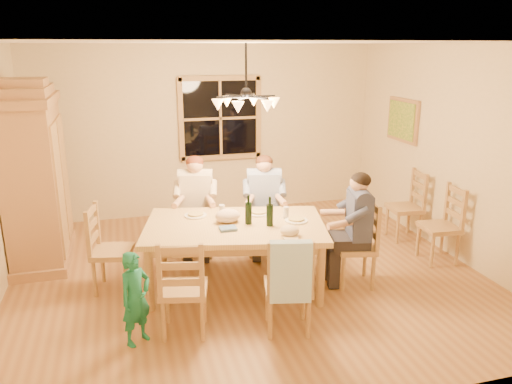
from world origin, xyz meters
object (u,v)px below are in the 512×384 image
object	(u,v)px
adult_slate_man	(357,215)
chair_far_right	(264,232)
chair_end_right	(355,259)
adult_plaid_man	(264,193)
chair_near_right	(288,301)
chair_spare_front	(438,238)
armoire	(36,180)
chair_end_left	(113,264)
chandelier	(246,101)
wine_bottle_a	(248,210)
chair_far_left	(197,233)
adult_woman	(196,194)
dining_table	(235,232)
wine_bottle_b	(270,211)
chair_near_left	(184,303)
chair_spare_back	(404,218)
child	(136,298)

from	to	relation	value
adult_slate_man	chair_far_right	bearing A→B (deg)	46.64
chair_end_right	adult_plaid_man	distance (m)	1.47
chair_near_right	chair_spare_front	world-z (taller)	same
armoire	adult_plaid_man	size ratio (longest dim) A/B	2.63
armoire	chair_end_left	world-z (taller)	armoire
chandelier	chair_end_left	world-z (taller)	chandelier
wine_bottle_a	chair_far_left	bearing A→B (deg)	112.10
chair_end_right	adult_woman	distance (m)	2.16
dining_table	chair_end_right	size ratio (longest dim) A/B	2.22
armoire	chair_far_right	distance (m)	2.95
adult_woman	wine_bottle_b	world-z (taller)	adult_woman
chair_near_right	wine_bottle_b	bearing A→B (deg)	97.31
chair_far_left	chair_far_right	distance (m)	0.88
armoire	chair_near_right	distance (m)	3.56
chair_near_right	armoire	bearing A→B (deg)	148.42
dining_table	chair_near_left	size ratio (longest dim) A/B	2.22
adult_woman	chair_spare_back	bearing A→B (deg)	-171.41
dining_table	adult_slate_man	bearing A→B (deg)	-12.71
wine_bottle_b	chair_spare_front	size ratio (longest dim) A/B	0.33
chair_near_right	chair_end_right	xyz separation A→B (m)	(1.07, 0.72, 0.00)
chandelier	armoire	world-z (taller)	chandelier
chandelier	wine_bottle_b	world-z (taller)	chandelier
chair_near_left	chair_far_right	bearing A→B (deg)	64.80
chair_spare_back	adult_plaid_man	bearing A→B (deg)	95.42
chair_far_left	chair_near_left	distance (m)	1.87
adult_woman	child	distance (m)	2.11
chair_end_left	chair_spare_back	bearing A→B (deg)	109.95
armoire	chair_near_right	xyz separation A→B (m)	(2.49, -2.43, -0.75)
armoire	adult_woman	size ratio (longest dim) A/B	2.63
chair_end_left	wine_bottle_b	world-z (taller)	wine_bottle_b
chair_near_right	dining_table	bearing A→B (deg)	117.90
adult_woman	chair_far_right	bearing A→B (deg)	180.00
wine_bottle_a	chair_spare_back	bearing A→B (deg)	18.52
chandelier	child	bearing A→B (deg)	-139.74
dining_table	wine_bottle_a	bearing A→B (deg)	-11.02
adult_plaid_man	wine_bottle_a	distance (m)	0.96
chair_near_left	adult_woman	distance (m)	1.95
wine_bottle_a	chair_spare_back	distance (m)	2.72
adult_woman	chair_spare_front	bearing A→B (deg)	173.55
chair_far_left	child	bearing A→B (deg)	78.23
adult_slate_man	chair_end_right	bearing A→B (deg)	-77.29
child	chair_spare_back	bearing A→B (deg)	-14.35
chair_end_left	armoire	bearing A→B (deg)	-129.07
chair_far_right	adult_woman	xyz separation A→B (m)	(-0.86, 0.19, 0.54)
chair_near_left	wine_bottle_b	world-z (taller)	wine_bottle_b
chair_far_left	chair_far_right	size ratio (longest dim) A/B	1.00
chair_near_left	chair_end_left	world-z (taller)	same
armoire	adult_plaid_man	bearing A→B (deg)	-11.66
chandelier	wine_bottle_a	xyz separation A→B (m)	(-0.06, -0.31, -1.15)
chair_end_left	chair_end_right	distance (m)	2.75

